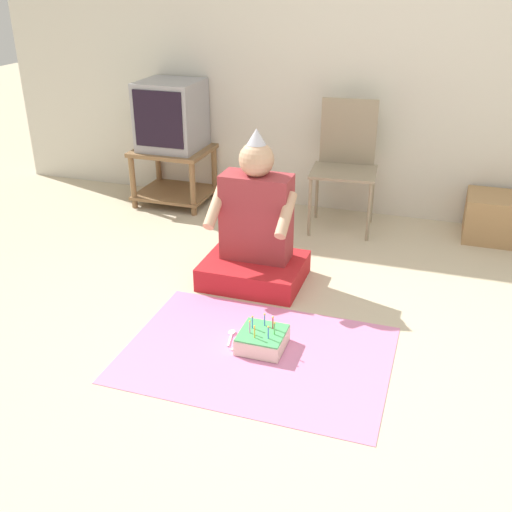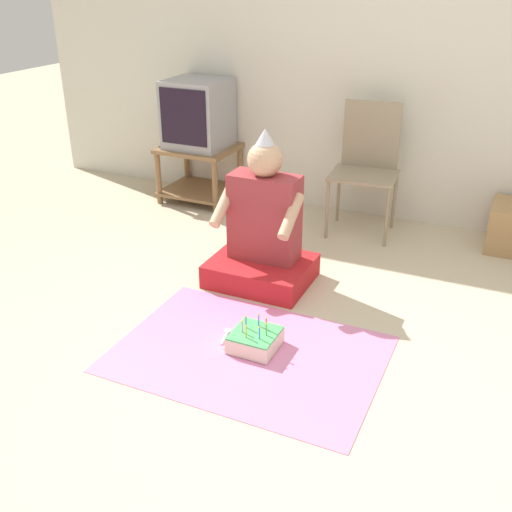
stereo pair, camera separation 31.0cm
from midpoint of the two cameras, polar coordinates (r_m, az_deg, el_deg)
ground_plane at (r=2.77m, az=9.56°, el=-12.50°), size 16.00×16.00×0.00m
wall_back at (r=4.36m, az=19.19°, el=18.89°), size 6.40×0.06×2.55m
tv_stand at (r=4.80m, az=-3.53°, el=8.32°), size 0.57×0.50×0.44m
tv at (r=4.70m, az=-3.63°, el=13.37°), size 0.44×0.45×0.51m
folding_chair at (r=4.25m, az=12.63°, el=8.88°), size 0.47×0.42×0.89m
person_seated at (r=3.49m, az=3.20°, el=1.96°), size 0.58×0.47×0.91m
party_cloth at (r=2.95m, az=2.31°, el=-9.36°), size 1.28×0.90×0.01m
birthday_cake at (r=2.97m, az=2.92°, el=-8.05°), size 0.22×0.22×0.16m
plastic_spoon_near at (r=3.09m, az=0.11°, el=-7.36°), size 0.05×0.14×0.01m
plastic_spoon_far at (r=3.04m, az=1.27°, el=-8.00°), size 0.06×0.14×0.01m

